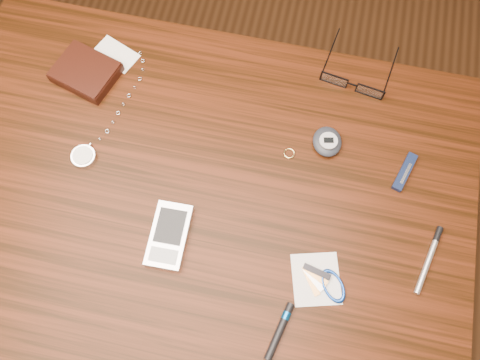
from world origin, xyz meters
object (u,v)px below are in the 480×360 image
at_px(pda_phone, 169,235).
at_px(silver_pen, 431,254).
at_px(pedometer, 327,142).
at_px(notepad_keys, 325,282).
at_px(wallet_and_card, 86,72).
at_px(pocket_watch, 86,153).
at_px(pocket_knife, 405,172).
at_px(eyeglasses, 353,83).
at_px(desk, 199,208).

xyz_separation_m(pda_phone, silver_pen, (0.44, 0.06, -0.00)).
xyz_separation_m(pedometer, notepad_keys, (0.04, -0.25, -0.01)).
relative_size(wallet_and_card, pedometer, 2.26).
xyz_separation_m(pocket_watch, pocket_knife, (0.58, 0.09, -0.00)).
relative_size(wallet_and_card, notepad_keys, 1.44).
relative_size(eyeglasses, notepad_keys, 1.33).
relative_size(wallet_and_card, pocket_watch, 0.60).
height_order(desk, wallet_and_card, wallet_and_card).
relative_size(desk, pocket_knife, 12.48).
bearing_deg(notepad_keys, wallet_and_card, 149.80).
bearing_deg(pocket_watch, eyeglasses, 28.53).
height_order(pedometer, pocket_knife, pedometer).
distance_m(pda_phone, silver_pen, 0.45).
bearing_deg(notepad_keys, silver_pen, 26.58).
distance_m(eyeglasses, pocket_watch, 0.52).
xyz_separation_m(pocket_watch, pda_phone, (0.19, -0.12, 0.00)).
height_order(notepad_keys, pocket_knife, pocket_knife).
height_order(desk, pedometer, pedometer).
distance_m(pocket_watch, pocket_knife, 0.58).
bearing_deg(eyeglasses, silver_pen, -59.98).
bearing_deg(wallet_and_card, notepad_keys, -30.20).
relative_size(pocket_watch, silver_pen, 2.14).
bearing_deg(desk, pda_phone, -103.41).
height_order(desk, eyeglasses, eyeglasses).
height_order(eyeglasses, pocket_watch, eyeglasses).
bearing_deg(pocket_knife, pedometer, 169.56).
distance_m(desk, pocket_watch, 0.24).
distance_m(wallet_and_card, pedometer, 0.49).
bearing_deg(pda_phone, pedometer, 44.20).
xyz_separation_m(pedometer, pocket_knife, (0.15, -0.03, -0.01)).
xyz_separation_m(pocket_knife, silver_pen, (0.06, -0.14, 0.00)).
relative_size(wallet_and_card, pocket_knife, 2.01).
bearing_deg(pedometer, eyeglasses, 77.64).
relative_size(eyeglasses, pocket_watch, 0.56).
distance_m(pedometer, notepad_keys, 0.26).
xyz_separation_m(pocket_watch, silver_pen, (0.63, -0.05, -0.00)).
bearing_deg(eyeglasses, pda_phone, -126.23).
bearing_deg(pocket_watch, pocket_knife, 8.76).
bearing_deg(silver_pen, desk, 176.62).
xyz_separation_m(pocket_watch, pedometer, (0.43, 0.12, 0.01)).
distance_m(wallet_and_card, pocket_knife, 0.63).
relative_size(pocket_watch, pda_phone, 2.28).
bearing_deg(pedometer, silver_pen, -39.59).
distance_m(wallet_and_card, silver_pen, 0.72).
distance_m(desk, pocket_knife, 0.40).
bearing_deg(pocket_knife, pocket_watch, -171.24).
bearing_deg(desk, wallet_and_card, 144.02).
distance_m(pocket_knife, silver_pen, 0.15).
distance_m(eyeglasses, pda_phone, 0.45).
relative_size(pocket_watch, notepad_keys, 2.38).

